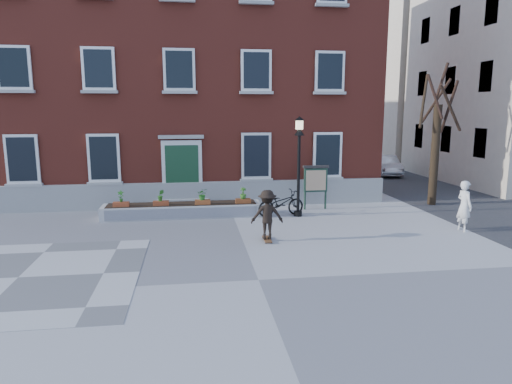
{
  "coord_description": "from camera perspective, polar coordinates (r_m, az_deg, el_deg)",
  "views": [
    {
      "loc": [
        -1.57,
        -10.68,
        4.19
      ],
      "look_at": [
        0.5,
        4.0,
        1.5
      ],
      "focal_mm": 32.0,
      "sensor_mm": 36.0,
      "label": 1
    }
  ],
  "objects": [
    {
      "name": "planter_assembly",
      "position": [
        18.28,
        -9.16,
        -2.12
      ],
      "size": [
        6.2,
        1.12,
        1.15
      ],
      "color": "silver",
      "rests_on": "ground"
    },
    {
      "name": "bare_tree",
      "position": [
        21.52,
        21.56,
        5.85
      ],
      "size": [
        1.83,
        1.83,
        6.16
      ],
      "color": "#2E2114",
      "rests_on": "ground"
    },
    {
      "name": "side_street",
      "position": [
        36.31,
        25.39,
        13.81
      ],
      "size": [
        15.2,
        36.0,
        14.5
      ],
      "color": "#363639",
      "rests_on": "ground"
    },
    {
      "name": "parked_car",
      "position": [
        30.69,
        15.92,
        3.24
      ],
      "size": [
        1.91,
        3.98,
        1.26
      ],
      "primitive_type": "imported",
      "rotation": [
        0.0,
        0.0,
        -0.16
      ],
      "color": "silver",
      "rests_on": "ground"
    },
    {
      "name": "bystander",
      "position": [
        17.39,
        24.6,
        -1.6
      ],
      "size": [
        0.49,
        0.69,
        1.78
      ],
      "primitive_type": "imported",
      "rotation": [
        0.0,
        0.0,
        1.68
      ],
      "color": "silver",
      "rests_on": "ground"
    },
    {
      "name": "bicycle",
      "position": [
        18.16,
        3.13,
        -1.4
      ],
      "size": [
        2.07,
        1.14,
        1.03
      ],
      "primitive_type": "imported",
      "rotation": [
        0.0,
        0.0,
        1.82
      ],
      "color": "black",
      "rests_on": "ground"
    },
    {
      "name": "checker_patch",
      "position": [
        13.17,
        -27.59,
        -9.46
      ],
      "size": [
        6.0,
        6.0,
        0.01
      ],
      "primitive_type": "cube",
      "color": "#5D5D5F",
      "rests_on": "ground"
    },
    {
      "name": "skateboarder",
      "position": [
        14.61,
        1.4,
        -2.85
      ],
      "size": [
        1.06,
        0.78,
        1.67
      ],
      "color": "brown",
      "rests_on": "ground"
    },
    {
      "name": "brick_building",
      "position": [
        24.75,
        -9.32,
        15.06
      ],
      "size": [
        18.4,
        10.85,
        12.6
      ],
      "color": "maroon",
      "rests_on": "ground"
    },
    {
      "name": "ground",
      "position": [
        11.58,
        0.32,
        -10.94
      ],
      "size": [
        100.0,
        100.0,
        0.0
      ],
      "primitive_type": "plane",
      "color": "#969699",
      "rests_on": "ground"
    },
    {
      "name": "lamp_post",
      "position": [
        17.87,
        5.39,
        4.94
      ],
      "size": [
        0.4,
        0.4,
        3.93
      ],
      "color": "black",
      "rests_on": "ground"
    },
    {
      "name": "notice_board",
      "position": [
        19.38,
        7.47,
        1.52
      ],
      "size": [
        1.1,
        0.16,
        1.87
      ],
      "color": "#183120",
      "rests_on": "ground"
    }
  ]
}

